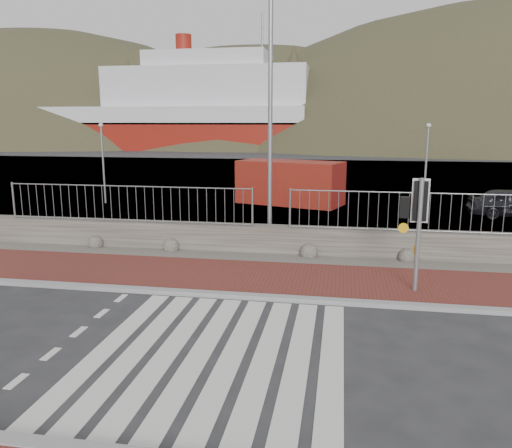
% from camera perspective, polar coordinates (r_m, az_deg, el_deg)
% --- Properties ---
extents(ground, '(220.00, 220.00, 0.00)m').
position_cam_1_polar(ground, '(9.49, -4.58, -14.65)').
color(ground, '#28282B').
rests_on(ground, ground).
extents(sidewalk_far, '(40.00, 3.00, 0.08)m').
position_cam_1_polar(sidewalk_far, '(13.56, 0.12, -6.19)').
color(sidewalk_far, maroon).
rests_on(sidewalk_far, ground).
extents(kerb_far, '(40.00, 0.25, 0.12)m').
position_cam_1_polar(kerb_far, '(12.16, -1.07, -8.28)').
color(kerb_far, gray).
rests_on(kerb_far, ground).
extents(zebra_crossing, '(4.62, 5.60, 0.01)m').
position_cam_1_polar(zebra_crossing, '(9.48, -4.58, -14.62)').
color(zebra_crossing, silver).
rests_on(zebra_crossing, ground).
extents(gravel_strip, '(40.00, 1.50, 0.06)m').
position_cam_1_polar(gravel_strip, '(15.46, 1.36, -3.99)').
color(gravel_strip, '#59544C').
rests_on(gravel_strip, ground).
extents(stone_wall, '(40.00, 0.60, 0.90)m').
position_cam_1_polar(stone_wall, '(16.12, 1.78, -1.79)').
color(stone_wall, '#4C473E').
rests_on(stone_wall, ground).
extents(railing, '(18.07, 0.07, 1.22)m').
position_cam_1_polar(railing, '(15.71, 1.74, 2.95)').
color(railing, gray).
rests_on(railing, stone_wall).
extents(quay, '(120.00, 40.00, 0.50)m').
position_cam_1_polar(quay, '(36.44, 6.30, 4.98)').
color(quay, '#4C4C4F').
rests_on(quay, ground).
extents(water, '(220.00, 50.00, 0.05)m').
position_cam_1_polar(water, '(71.28, 8.07, 8.17)').
color(water, '#3F4C54').
rests_on(water, ground).
extents(ferry, '(50.00, 16.00, 20.00)m').
position_cam_1_polar(ferry, '(80.72, -9.89, 12.32)').
color(ferry, maroon).
rests_on(ferry, ground).
extents(hills_backdrop, '(254.00, 90.00, 100.00)m').
position_cam_1_polar(hills_backdrop, '(100.02, 12.03, -4.41)').
color(hills_backdrop, '#363922').
rests_on(hills_backdrop, ground).
extents(traffic_signal_far, '(0.69, 0.27, 2.87)m').
position_cam_1_polar(traffic_signal_far, '(12.64, 18.05, 1.43)').
color(traffic_signal_far, gray).
rests_on(traffic_signal_far, ground).
extents(streetlight, '(1.81, 0.30, 8.52)m').
position_cam_1_polar(streetlight, '(16.48, 2.15, 13.73)').
color(streetlight, gray).
rests_on(streetlight, ground).
extents(shipping_container, '(5.71, 3.74, 2.20)m').
position_cam_1_polar(shipping_container, '(25.83, 3.90, 4.75)').
color(shipping_container, maroon).
rests_on(shipping_container, ground).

